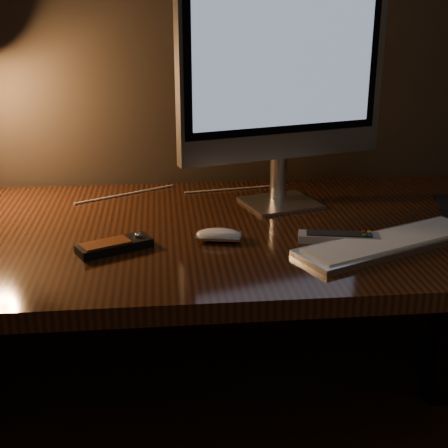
{
  "coord_description": "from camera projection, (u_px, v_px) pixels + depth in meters",
  "views": [
    {
      "loc": [
        -0.12,
        0.53,
        1.23
      ],
      "look_at": [
        0.01,
        1.73,
        0.8
      ],
      "focal_mm": 50.0,
      "sensor_mm": 36.0,
      "label": 1
    }
  ],
  "objects": [
    {
      "name": "media_remote",
      "position": [
        114.0,
        245.0,
        1.28
      ],
      "size": [
        0.16,
        0.12,
        0.03
      ],
      "rotation": [
        0.0,
        0.0,
        0.46
      ],
      "color": "black",
      "rests_on": "desk"
    },
    {
      "name": "cable",
      "position": [
        180.0,
        193.0,
        1.66
      ],
      "size": [
        0.53,
        0.17,
        0.0
      ],
      "primitive_type": "cylinder",
      "rotation": [
        0.0,
        1.57,
        0.3
      ],
      "color": "white",
      "rests_on": "desk"
    },
    {
      "name": "mouse",
      "position": [
        219.0,
        236.0,
        1.33
      ],
      "size": [
        0.1,
        0.07,
        0.02
      ],
      "primitive_type": "ellipsoid",
      "rotation": [
        0.0,
        0.0,
        -0.19
      ],
      "color": "white",
      "rests_on": "desk"
    },
    {
      "name": "keyboard",
      "position": [
        391.0,
        242.0,
        1.31
      ],
      "size": [
        0.45,
        0.29,
        0.02
      ],
      "primitive_type": "cube",
      "rotation": [
        0.0,
        0.0,
        0.42
      ],
      "color": "silver",
      "rests_on": "desk"
    },
    {
      "name": "tv_remote",
      "position": [
        339.0,
        237.0,
        1.33
      ],
      "size": [
        0.18,
        0.08,
        0.02
      ],
      "rotation": [
        0.0,
        0.0,
        -0.2
      ],
      "color": "gray",
      "rests_on": "desk"
    },
    {
      "name": "monitor",
      "position": [
        284.0,
        71.0,
        1.46
      ],
      "size": [
        0.52,
        0.2,
        0.56
      ],
      "rotation": [
        0.0,
        0.0,
        0.29
      ],
      "color": "silver",
      "rests_on": "desk"
    },
    {
      "name": "desk",
      "position": [
        213.0,
        267.0,
        1.52
      ],
      "size": [
        1.6,
        0.75,
        0.75
      ],
      "color": "#391C0D",
      "rests_on": "ground"
    }
  ]
}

